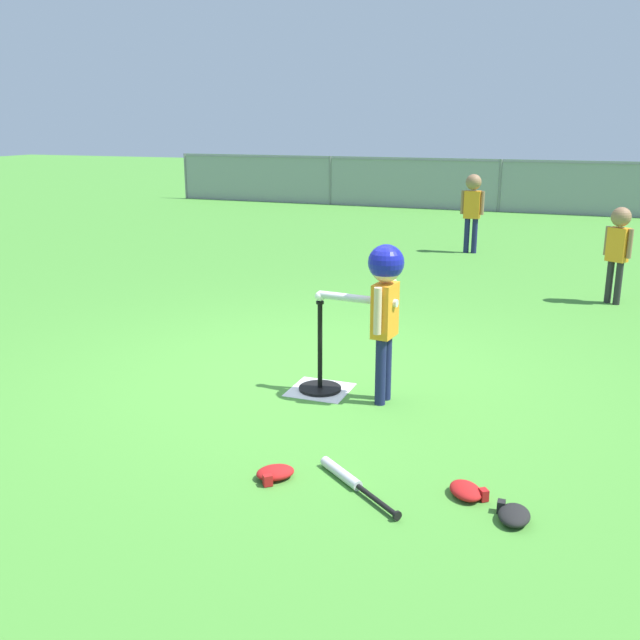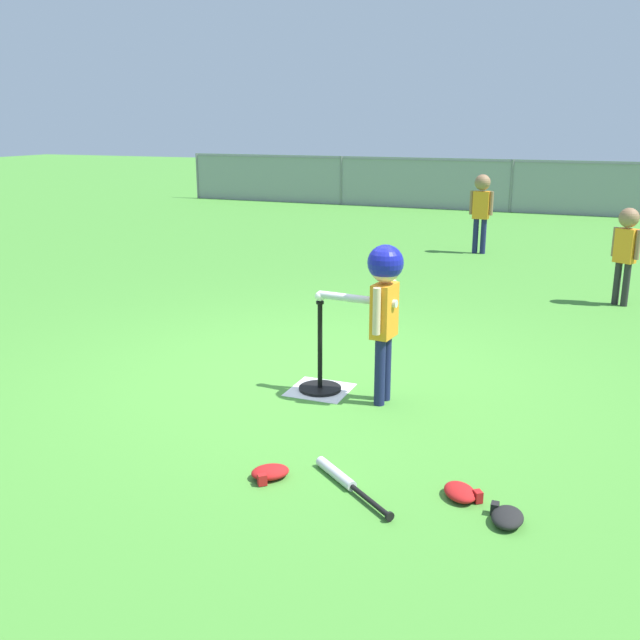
% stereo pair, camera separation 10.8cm
% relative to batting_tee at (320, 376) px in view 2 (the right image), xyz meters
% --- Properties ---
extents(ground_plane, '(60.00, 60.00, 0.00)m').
position_rel_batting_tee_xyz_m(ground_plane, '(-0.19, 0.27, -0.11)').
color(ground_plane, '#478C33').
extents(home_plate, '(0.44, 0.44, 0.01)m').
position_rel_batting_tee_xyz_m(home_plate, '(0.00, 0.00, -0.11)').
color(home_plate, white).
rests_on(home_plate, ground_plane).
extents(batting_tee, '(0.32, 0.32, 0.69)m').
position_rel_batting_tee_xyz_m(batting_tee, '(0.00, 0.00, 0.00)').
color(batting_tee, black).
rests_on(batting_tee, ground_plane).
extents(baseball_on_tee, '(0.07, 0.07, 0.07)m').
position_rel_batting_tee_xyz_m(baseball_on_tee, '(0.00, 0.00, 0.62)').
color(baseball_on_tee, white).
rests_on(baseball_on_tee, batting_tee).
extents(batter_child, '(0.64, 0.33, 1.15)m').
position_rel_batting_tee_xyz_m(batter_child, '(0.50, -0.05, 0.71)').
color(batter_child, '#191E4C').
rests_on(batter_child, ground_plane).
extents(fielder_near_left, '(0.35, 0.24, 1.19)m').
position_rel_batting_tee_xyz_m(fielder_near_left, '(0.08, 6.27, 0.66)').
color(fielder_near_left, '#191E4C').
rests_on(fielder_near_left, ground_plane).
extents(fielder_near_right, '(0.28, 0.22, 1.07)m').
position_rel_batting_tee_xyz_m(fielder_near_right, '(2.09, 3.64, 0.58)').
color(fielder_near_right, '#262626').
rests_on(fielder_near_right, ground_plane).
extents(spare_bat_silver, '(0.60, 0.48, 0.06)m').
position_rel_batting_tee_xyz_m(spare_bat_silver, '(0.66, -1.29, -0.08)').
color(spare_bat_silver, silver).
rests_on(spare_bat_silver, ground_plane).
extents(glove_by_plate, '(0.26, 0.27, 0.07)m').
position_rel_batting_tee_xyz_m(glove_by_plate, '(1.31, -1.20, -0.08)').
color(glove_by_plate, '#B21919').
rests_on(glove_by_plate, ground_plane).
extents(glove_near_bats, '(0.18, 0.22, 0.07)m').
position_rel_batting_tee_xyz_m(glove_near_bats, '(1.57, -1.36, -0.08)').
color(glove_near_bats, black).
rests_on(glove_near_bats, ground_plane).
extents(glove_tossed_aside, '(0.27, 0.27, 0.07)m').
position_rel_batting_tee_xyz_m(glove_tossed_aside, '(0.25, -1.39, -0.08)').
color(glove_tossed_aside, '#B21919').
rests_on(glove_tossed_aside, ground_plane).
extents(outfield_fence, '(16.06, 0.06, 1.15)m').
position_rel_batting_tee_xyz_m(outfield_fence, '(-0.19, 11.68, 0.50)').
color(outfield_fence, slate).
rests_on(outfield_fence, ground_plane).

